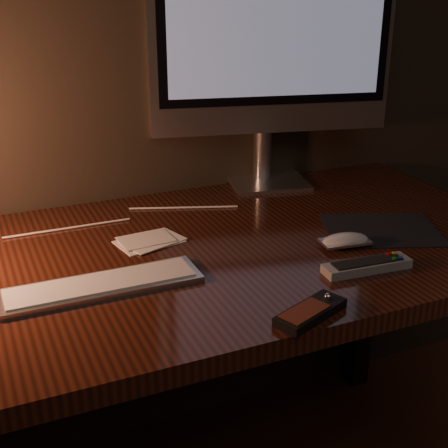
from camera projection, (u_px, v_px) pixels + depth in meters
name	position (u px, v px, depth m)	size (l,w,h in m)	color
desk	(162.00, 294.00, 1.39)	(1.60, 0.75, 0.75)	#3D180E
monitor	(273.00, 35.00, 1.56)	(0.63, 0.22, 0.66)	silver
keyboard	(101.00, 285.00, 1.15)	(0.37, 0.10, 0.01)	silver
mousepad	(382.00, 230.00, 1.40)	(0.25, 0.20, 0.00)	black
mouse	(345.00, 242.00, 1.32)	(0.10, 0.05, 0.02)	white
media_remote	(311.00, 312.00, 1.05)	(0.15, 0.10, 0.03)	black
tv_remote	(367.00, 266.00, 1.21)	(0.18, 0.06, 0.02)	#9C9FA1
papers	(149.00, 241.00, 1.34)	(0.14, 0.09, 0.01)	white
cable	(129.00, 219.00, 1.46)	(0.00, 0.00, 0.55)	white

